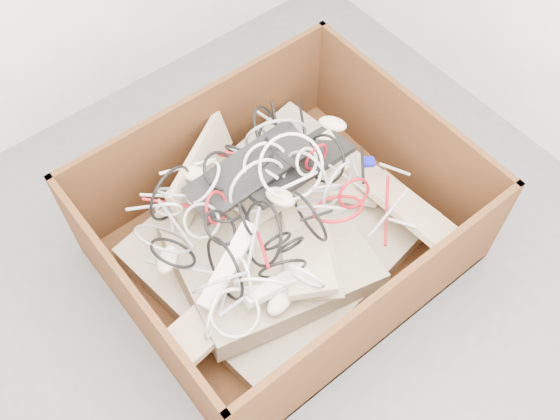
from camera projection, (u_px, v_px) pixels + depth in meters
ground at (285, 331)px, 2.48m from camera, size 3.00×3.00×0.00m
room_shell at (288, 113)px, 1.44m from camera, size 3.04×3.04×2.50m
cardboard_box at (279, 239)px, 2.56m from camera, size 1.29×1.08×0.53m
keyboard_pile at (285, 209)px, 2.46m from camera, size 1.12×1.06×0.38m
mice_scatter at (252, 208)px, 2.36m from camera, size 0.99×0.69×0.18m
power_strip_left at (229, 265)px, 2.22m from camera, size 0.33×0.19×0.14m
power_strip_right at (277, 285)px, 2.23m from camera, size 0.26×0.07×0.09m
vga_plug at (369, 162)px, 2.50m from camera, size 0.06×0.06×0.03m
cable_tangle at (259, 203)px, 2.32m from camera, size 1.08×0.82×0.43m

